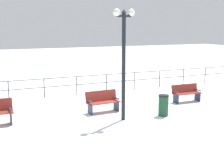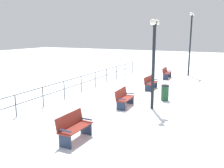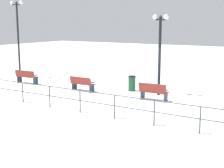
{
  "view_description": "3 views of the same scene",
  "coord_description": "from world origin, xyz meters",
  "px_view_note": "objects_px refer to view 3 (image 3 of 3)",
  "views": [
    {
      "loc": [
        11.59,
        -4.77,
        3.61
      ],
      "look_at": [
        -1.6,
        1.09,
        0.88
      ],
      "focal_mm": 48.67,
      "sensor_mm": 36.0,
      "label": 1
    },
    {
      "loc": [
        4.59,
        -10.96,
        3.65
      ],
      "look_at": [
        -1.63,
        1.67,
        0.72
      ],
      "focal_mm": 39.37,
      "sensor_mm": 36.0,
      "label": 2
    },
    {
      "loc": [
        -14.86,
        -6.74,
        3.85
      ],
      "look_at": [
        -2.13,
        1.19,
        1.05
      ],
      "focal_mm": 52.91,
      "sensor_mm": 36.0,
      "label": 3
    }
  ],
  "objects_px": {
    "lamppost_middle": "(160,42)",
    "trash_bin": "(132,83)",
    "bench_third": "(153,92)",
    "bench_fourth": "(82,84)",
    "bench_fifth": "(26,76)",
    "lamppost_far": "(18,28)"
  },
  "relations": [
    {
      "from": "bench_fifth",
      "to": "lamppost_far",
      "type": "relative_size",
      "value": 0.3
    },
    {
      "from": "lamppost_middle",
      "to": "trash_bin",
      "type": "relative_size",
      "value": 4.9
    },
    {
      "from": "bench_third",
      "to": "bench_fourth",
      "type": "relative_size",
      "value": 0.99
    },
    {
      "from": "lamppost_far",
      "to": "lamppost_middle",
      "type": "bearing_deg",
      "value": -90.0
    },
    {
      "from": "bench_fifth",
      "to": "trash_bin",
      "type": "distance_m",
      "value": 6.95
    },
    {
      "from": "bench_fourth",
      "to": "bench_third",
      "type": "bearing_deg",
      "value": -88.11
    },
    {
      "from": "bench_fifth",
      "to": "trash_bin",
      "type": "bearing_deg",
      "value": -79.46
    },
    {
      "from": "bench_fifth",
      "to": "lamppost_far",
      "type": "xyz_separation_m",
      "value": [
        1.41,
        2.11,
        3.04
      ]
    },
    {
      "from": "bench_fourth",
      "to": "lamppost_middle",
      "type": "height_order",
      "value": "lamppost_middle"
    },
    {
      "from": "lamppost_far",
      "to": "trash_bin",
      "type": "xyz_separation_m",
      "value": [
        0.19,
        -8.87,
        -3.07
      ]
    },
    {
      "from": "bench_third",
      "to": "bench_fifth",
      "type": "xyz_separation_m",
      "value": [
        -0.04,
        8.82,
        0.01
      ]
    },
    {
      "from": "bench_fourth",
      "to": "lamppost_middle",
      "type": "relative_size",
      "value": 0.35
    },
    {
      "from": "trash_bin",
      "to": "bench_fifth",
      "type": "bearing_deg",
      "value": 103.27
    },
    {
      "from": "bench_third",
      "to": "lamppost_far",
      "type": "relative_size",
      "value": 0.28
    },
    {
      "from": "lamppost_middle",
      "to": "trash_bin",
      "type": "distance_m",
      "value": 2.97
    },
    {
      "from": "lamppost_middle",
      "to": "lamppost_far",
      "type": "distance_m",
      "value": 10.63
    },
    {
      "from": "lamppost_far",
      "to": "trash_bin",
      "type": "bearing_deg",
      "value": -88.78
    },
    {
      "from": "bench_third",
      "to": "lamppost_middle",
      "type": "height_order",
      "value": "lamppost_middle"
    },
    {
      "from": "bench_third",
      "to": "lamppost_far",
      "type": "distance_m",
      "value": 11.43
    },
    {
      "from": "bench_third",
      "to": "bench_fifth",
      "type": "relative_size",
      "value": 0.92
    },
    {
      "from": "bench_third",
      "to": "bench_fourth",
      "type": "xyz_separation_m",
      "value": [
        -0.03,
        4.42,
        -0.02
      ]
    },
    {
      "from": "bench_fourth",
      "to": "lamppost_middle",
      "type": "distance_m",
      "value": 4.94
    }
  ]
}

